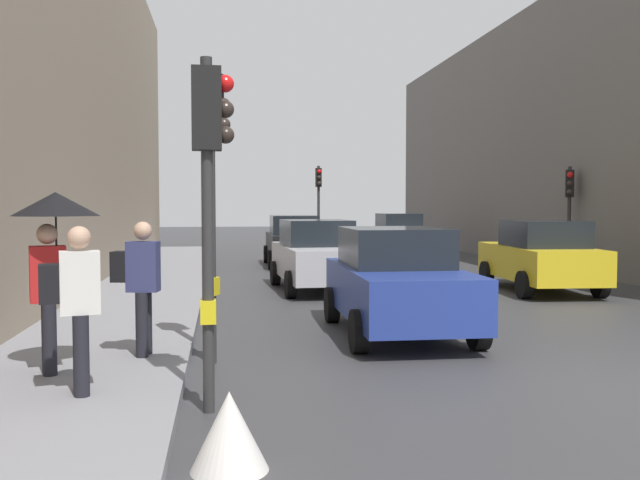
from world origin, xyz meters
name	(u,v)px	position (x,y,z in m)	size (l,w,h in m)	color
sidewalk_kerb	(127,315)	(-6.97, 6.00, 0.08)	(2.68, 40.00, 0.16)	gray
traffic_light_near_left	(209,169)	(-5.31, -0.14, 2.51)	(0.43, 0.25, 3.64)	#2D2D2D
traffic_light_near_right	(212,160)	(-5.31, 2.11, 2.75)	(0.45, 0.33, 4.00)	#2D2D2D
traffic_light_mid_street	(569,200)	(5.32, 12.68, 2.28)	(0.34, 0.45, 3.31)	#2D2D2D
traffic_light_far_median	(319,193)	(-0.93, 23.48, 2.67)	(0.25, 0.43, 3.87)	#2D2D2D
car_white_compact	(397,234)	(2.31, 21.98, 0.88)	(2.04, 4.21, 1.76)	silver
car_dark_suv	(294,241)	(-2.69, 16.97, 0.88)	(2.05, 4.21, 1.76)	black
car_silver_hatchback	(317,255)	(-2.83, 9.92, 0.88)	(2.20, 4.29, 1.76)	#BCBCC1
car_blue_van	(397,281)	(-2.32, 3.86, 0.88)	(2.06, 4.22, 1.76)	navy
car_yellow_taxi	(541,256)	(2.60, 8.87, 0.88)	(2.22, 4.30, 1.76)	yellow
pedestrian_with_umbrella	(53,231)	(-7.15, 1.15, 1.84)	(1.00, 1.00, 2.14)	black
pedestrian_with_grey_backpack	(140,280)	(-6.26, 1.99, 1.16)	(0.64, 0.38, 1.77)	black
pedestrian_with_black_backpack	(76,300)	(-6.71, 0.15, 1.16)	(0.65, 0.40, 1.77)	black
warning_sign_triangle	(229,431)	(-5.13, -1.76, 0.33)	(0.64, 0.64, 0.65)	silver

